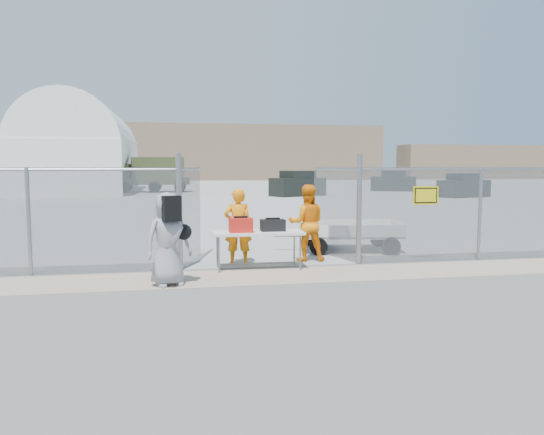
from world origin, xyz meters
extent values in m
plane|color=#5B5959|center=(0.00, 0.00, 0.00)|extent=(160.00, 160.00, 0.00)
cube|color=#989898|center=(0.00, 42.00, 0.01)|extent=(160.00, 80.00, 0.01)
cube|color=tan|center=(0.00, 1.00, 0.01)|extent=(44.00, 1.60, 0.01)
cube|color=red|center=(-0.72, 1.73, 0.98)|extent=(0.49, 0.33, 0.30)
cube|color=black|center=(-0.02, 1.82, 0.95)|extent=(0.52, 0.31, 0.25)
imported|color=orange|center=(-0.70, 2.45, 0.86)|extent=(0.68, 0.50, 1.72)
imported|color=orange|center=(0.94, 2.61, 0.90)|extent=(0.96, 0.79, 1.79)
imported|color=gray|center=(-2.23, 0.53, 0.87)|extent=(1.00, 0.84, 1.75)
camera|label=1|loc=(-2.11, -9.35, 2.21)|focal=35.00mm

